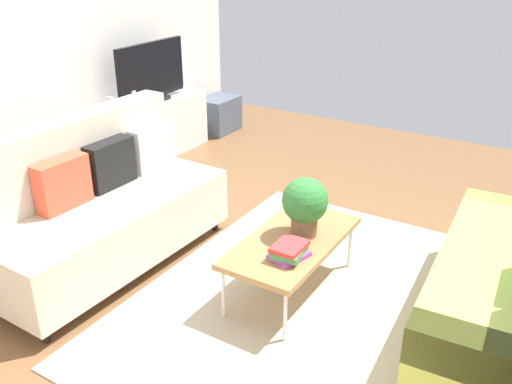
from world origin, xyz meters
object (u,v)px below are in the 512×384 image
object	(u,v)px
bottle_0	(128,103)
couch_beige	(100,208)
potted_plant	(305,204)
coffee_table	(292,243)
tv	(151,73)
vase_0	(110,105)
storage_trunk	(218,114)
table_book_0	(289,255)
tv_console	(154,129)
bottle_1	(134,100)

from	to	relation	value
bottle_0	couch_beige	bearing A→B (deg)	-143.33
bottle_0	potted_plant	bearing A→B (deg)	-111.78
coffee_table	couch_beige	bearing A→B (deg)	105.16
couch_beige	tv	distance (m)	2.32
vase_0	bottle_0	bearing A→B (deg)	-28.85
storage_trunk	table_book_0	world-z (taller)	table_book_0
potted_plant	bottle_0	size ratio (longest dim) A/B	2.45
tv	table_book_0	xyz separation A→B (m)	(-1.77, -2.68, -0.52)
coffee_table	tv_console	distance (m)	3.03
table_book_0	couch_beige	bearing A→B (deg)	96.31
vase_0	tv	bearing A→B (deg)	-6.88
tv	vase_0	bearing A→B (deg)	173.12
table_book_0	bottle_0	xyz separation A→B (m)	(1.36, 2.66, 0.29)
tv	vase_0	distance (m)	0.62
storage_trunk	couch_beige	bearing A→B (deg)	-160.52
tv_console	bottle_1	size ratio (longest dim) A/B	7.26
potted_plant	table_book_0	xyz separation A→B (m)	(-0.32, -0.06, -0.22)
tv_console	storage_trunk	world-z (taller)	tv_console
tv	bottle_0	size ratio (longest dim) A/B	5.88
tv	storage_trunk	xyz separation A→B (m)	(1.10, -0.08, -0.73)
storage_trunk	table_book_0	distance (m)	3.88
coffee_table	tv	xyz separation A→B (m)	(1.56, 2.58, 0.56)
vase_0	couch_beige	bearing A→B (deg)	-138.02
tv_console	tv	distance (m)	0.63
tv_console	couch_beige	bearing A→B (deg)	-148.81
table_book_0	vase_0	world-z (taller)	vase_0
couch_beige	table_book_0	xyz separation A→B (m)	(0.17, -1.52, -0.02)
vase_0	bottle_1	distance (m)	0.27
tv	table_book_0	distance (m)	3.25
storage_trunk	bottle_0	distance (m)	1.60
couch_beige	coffee_table	world-z (taller)	couch_beige
tv	storage_trunk	size ratio (longest dim) A/B	1.92
couch_beige	storage_trunk	world-z (taller)	couch_beige
tv_console	vase_0	distance (m)	0.71
potted_plant	bottle_0	bearing A→B (deg)	68.22
couch_beige	vase_0	xyz separation A→B (m)	(1.36, 1.23, 0.28)
coffee_table	storage_trunk	size ratio (longest dim) A/B	2.12
couch_beige	vase_0	world-z (taller)	couch_beige
storage_trunk	table_book_0	bearing A→B (deg)	-137.92
tv_console	potted_plant	distance (m)	3.03
bottle_1	storage_trunk	bearing A→B (deg)	-2.41
table_book_0	bottle_1	bearing A→B (deg)	61.37
tv	table_book_0	bearing A→B (deg)	-123.56
storage_trunk	vase_0	bearing A→B (deg)	174.90
coffee_table	bottle_1	bearing A→B (deg)	64.29
couch_beige	bottle_1	distance (m)	2.00
bottle_1	potted_plant	bearing A→B (deg)	-113.50
coffee_table	potted_plant	xyz separation A→B (m)	(0.10, -0.04, 0.26)
tv	bottle_1	bearing A→B (deg)	-176.48
tv	potted_plant	distance (m)	3.01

